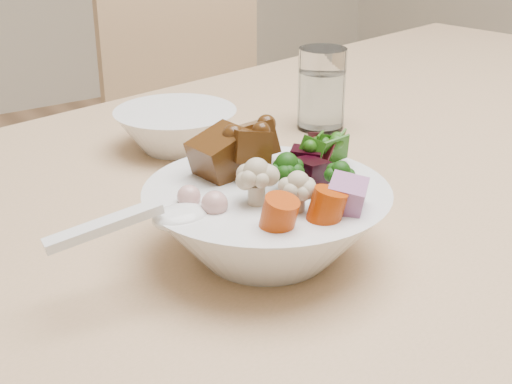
{
  "coord_description": "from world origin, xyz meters",
  "views": [
    {
      "loc": [
        -0.86,
        -0.63,
        1.11
      ],
      "look_at": [
        -0.49,
        -0.09,
        0.83
      ],
      "focal_mm": 50.0,
      "sensor_mm": 36.0,
      "label": 1
    }
  ],
  "objects_px": {
    "chair_far": "(206,156)",
    "food_bowl": "(267,216)",
    "dining_table": "(400,183)",
    "water_glass": "(321,92)",
    "side_bowl": "(176,130)"
  },
  "relations": [
    {
      "from": "chair_far",
      "to": "food_bowl",
      "type": "height_order",
      "value": "food_bowl"
    },
    {
      "from": "dining_table",
      "to": "food_bowl",
      "type": "distance_m",
      "value": 0.44
    },
    {
      "from": "food_bowl",
      "to": "water_glass",
      "type": "distance_m",
      "value": 0.41
    },
    {
      "from": "water_glass",
      "to": "side_bowl",
      "type": "bearing_deg",
      "value": 168.96
    },
    {
      "from": "water_glass",
      "to": "side_bowl",
      "type": "height_order",
      "value": "water_glass"
    },
    {
      "from": "side_bowl",
      "to": "dining_table",
      "type": "bearing_deg",
      "value": -24.85
    },
    {
      "from": "dining_table",
      "to": "side_bowl",
      "type": "distance_m",
      "value": 0.35
    },
    {
      "from": "dining_table",
      "to": "water_glass",
      "type": "distance_m",
      "value": 0.18
    },
    {
      "from": "chair_far",
      "to": "water_glass",
      "type": "relative_size",
      "value": 7.24
    },
    {
      "from": "dining_table",
      "to": "side_bowl",
      "type": "bearing_deg",
      "value": 145.2
    },
    {
      "from": "dining_table",
      "to": "chair_far",
      "type": "xyz_separation_m",
      "value": [
        0.06,
        0.69,
        -0.19
      ]
    },
    {
      "from": "food_bowl",
      "to": "water_glass",
      "type": "height_order",
      "value": "food_bowl"
    },
    {
      "from": "dining_table",
      "to": "chair_far",
      "type": "distance_m",
      "value": 0.71
    },
    {
      "from": "dining_table",
      "to": "water_glass",
      "type": "xyz_separation_m",
      "value": [
        -0.08,
        0.1,
        0.13
      ]
    },
    {
      "from": "food_bowl",
      "to": "water_glass",
      "type": "bearing_deg",
      "value": 42.82
    }
  ]
}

